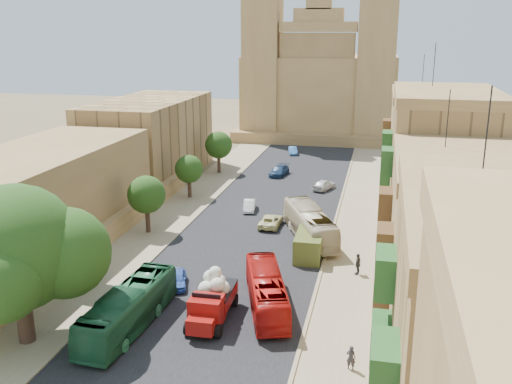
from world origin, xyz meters
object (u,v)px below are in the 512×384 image
at_px(bus_green_north, 129,309).
at_px(car_cream, 271,221).
at_px(olive_pickup, 310,244).
at_px(car_white_a, 249,206).
at_px(street_tree_b, 146,195).
at_px(ficus_tree, 18,252).
at_px(bus_cream_east, 310,224).
at_px(red_truck, 212,299).
at_px(car_white_b, 324,185).
at_px(church, 321,82).
at_px(street_tree_c, 189,169).
at_px(pedestrian_c, 358,264).
at_px(car_blue_b, 293,150).
at_px(bus_red_east, 266,291).
at_px(street_tree_d, 219,145).
at_px(car_dkblue, 279,171).
at_px(car_blue_a, 177,279).
at_px(street_tree_a, 81,242).
at_px(pedestrian_a, 351,358).

height_order(bus_green_north, car_cream, bus_green_north).
height_order(olive_pickup, car_white_a, olive_pickup).
relative_size(street_tree_b, bus_green_north, 0.55).
height_order(ficus_tree, bus_cream_east, ficus_tree).
bearing_deg(red_truck, car_white_b, 83.51).
height_order(church, olive_pickup, church).
bearing_deg(street_tree_c, pedestrian_c, -41.52).
xyz_separation_m(street_tree_b, car_blue_b, (7.81, 37.85, -3.11)).
bearing_deg(street_tree_b, bus_red_east, -42.04).
relative_size(street_tree_d, car_white_b, 1.51).
bearing_deg(red_truck, car_blue_b, 93.29).
bearing_deg(street_tree_b, car_white_b, 51.54).
height_order(bus_green_north, bus_red_east, bus_green_north).
relative_size(olive_pickup, car_dkblue, 1.19).
distance_m(car_blue_a, pedestrian_c, 13.97).
distance_m(street_tree_d, car_blue_b, 16.22).
bearing_deg(ficus_tree, car_blue_a, 56.43).
height_order(street_tree_a, bus_green_north, street_tree_a).
distance_m(street_tree_c, car_white_b, 16.20).
xyz_separation_m(street_tree_c, car_white_b, (14.63, 6.43, -2.64)).
distance_m(church, pedestrian_a, 74.60).
height_order(church, ficus_tree, church).
bearing_deg(red_truck, bus_green_north, -155.13).
height_order(bus_green_north, car_dkblue, bus_green_north).
xyz_separation_m(street_tree_b, car_cream, (11.00, 4.11, -3.10)).
bearing_deg(car_white_b, car_dkblue, -19.26).
bearing_deg(bus_green_north, car_dkblue, 90.05).
relative_size(car_cream, car_dkblue, 0.95).
xyz_separation_m(ficus_tree, car_blue_a, (6.22, 9.38, -5.30)).
bearing_deg(car_cream, car_blue_a, 75.28).
height_order(bus_green_north, bus_cream_east, bus_cream_east).
bearing_deg(car_white_b, street_tree_c, 45.92).
bearing_deg(street_tree_b, street_tree_a, -90.00).
relative_size(street_tree_a, car_white_a, 1.57).
bearing_deg(pedestrian_a, street_tree_a, -9.10).
xyz_separation_m(bus_cream_east, pedestrian_a, (4.97, -20.17, -0.72)).
bearing_deg(street_tree_c, car_blue_b, 73.20).
bearing_deg(street_tree_a, street_tree_b, 90.00).
distance_m(bus_green_north, car_white_a, 25.86).
distance_m(street_tree_b, car_blue_b, 38.78).
xyz_separation_m(church, pedestrian_a, (10.10, -73.39, -8.78)).
xyz_separation_m(street_tree_a, bus_red_east, (14.00, -0.62, -2.18)).
bearing_deg(street_tree_c, car_white_b, 23.71).
distance_m(olive_pickup, bus_green_north, 17.58).
relative_size(ficus_tree, car_blue_a, 3.02).
bearing_deg(car_dkblue, bus_cream_east, -63.75).
distance_m(car_dkblue, pedestrian_a, 44.53).
relative_size(red_truck, car_dkblue, 1.37).
bearing_deg(car_white_a, car_dkblue, 78.93).
xyz_separation_m(olive_pickup, car_white_b, (-1.02, 20.94, -0.40)).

